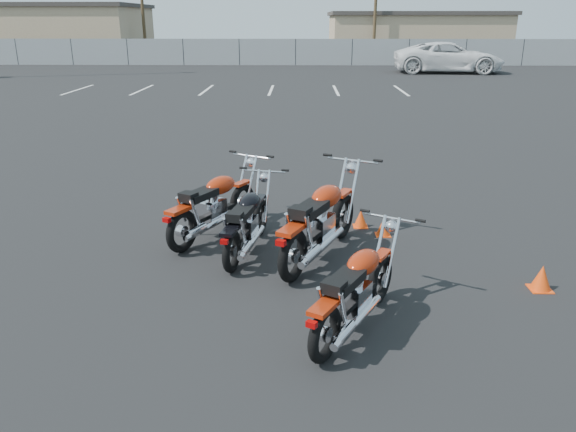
{
  "coord_description": "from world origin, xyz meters",
  "views": [
    {
      "loc": [
        0.35,
        -6.36,
        3.1
      ],
      "look_at": [
        0.2,
        0.6,
        0.65
      ],
      "focal_mm": 35.0,
      "sensor_mm": 36.0,
      "label": 1
    }
  ],
  "objects_px": {
    "motorcycle_second_black": "(247,222)",
    "white_van": "(449,48)",
    "motorcycle_rear_red": "(356,290)",
    "motorcycle_front_red": "(214,205)",
    "motorcycle_third_red": "(321,221)"
  },
  "relations": [
    {
      "from": "motorcycle_second_black",
      "to": "white_van",
      "type": "relative_size",
      "value": 0.26
    },
    {
      "from": "motorcycle_front_red",
      "to": "motorcycle_third_red",
      "type": "bearing_deg",
      "value": -27.34
    },
    {
      "from": "motorcycle_rear_red",
      "to": "motorcycle_front_red",
      "type": "bearing_deg",
      "value": 124.88
    },
    {
      "from": "motorcycle_second_black",
      "to": "motorcycle_third_red",
      "type": "relative_size",
      "value": 0.85
    },
    {
      "from": "motorcycle_rear_red",
      "to": "white_van",
      "type": "relative_size",
      "value": 0.26
    },
    {
      "from": "motorcycle_rear_red",
      "to": "white_van",
      "type": "xyz_separation_m",
      "value": [
        8.41,
        30.31,
        0.98
      ]
    },
    {
      "from": "motorcycle_second_black",
      "to": "motorcycle_third_red",
      "type": "bearing_deg",
      "value": -10.55
    },
    {
      "from": "motorcycle_third_red",
      "to": "motorcycle_rear_red",
      "type": "distance_m",
      "value": 1.9
    },
    {
      "from": "motorcycle_front_red",
      "to": "motorcycle_second_black",
      "type": "bearing_deg",
      "value": -48.31
    },
    {
      "from": "motorcycle_second_black",
      "to": "motorcycle_rear_red",
      "type": "bearing_deg",
      "value": -57.42
    },
    {
      "from": "motorcycle_front_red",
      "to": "motorcycle_rear_red",
      "type": "relative_size",
      "value": 1.08
    },
    {
      "from": "motorcycle_second_black",
      "to": "motorcycle_rear_red",
      "type": "xyz_separation_m",
      "value": [
        1.32,
        -2.06,
        0.01
      ]
    },
    {
      "from": "motorcycle_front_red",
      "to": "white_van",
      "type": "bearing_deg",
      "value": 69.6
    },
    {
      "from": "motorcycle_rear_red",
      "to": "white_van",
      "type": "bearing_deg",
      "value": 74.49
    },
    {
      "from": "motorcycle_front_red",
      "to": "white_van",
      "type": "distance_m",
      "value": 29.5
    }
  ]
}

